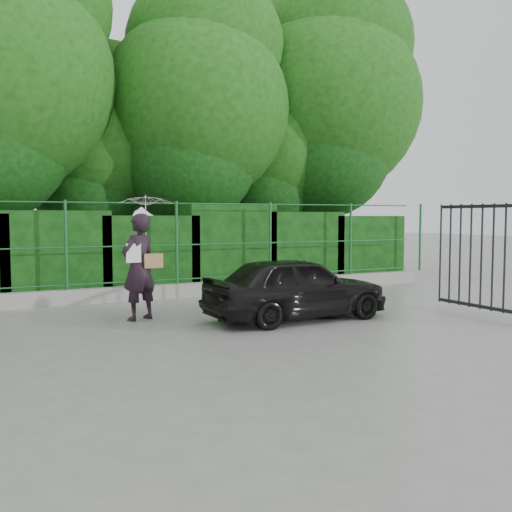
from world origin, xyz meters
name	(u,v)px	position (x,y,z in m)	size (l,w,h in m)	color
ground	(251,339)	(0.00, 0.00, 0.00)	(80.00, 80.00, 0.00)	gray
kerb	(159,292)	(0.00, 4.50, 0.15)	(14.00, 0.25, 0.30)	#9E9E99
fence	(169,243)	(0.22, 4.50, 1.20)	(14.13, 0.06, 1.80)	#185828
hedge	(145,253)	(-0.02, 5.50, 0.94)	(14.20, 1.20, 2.06)	black
trees	(163,110)	(1.14, 7.74, 4.62)	(17.10, 6.15, 8.08)	black
woman	(143,239)	(-0.96, 2.25, 1.38)	(1.00, 0.93, 2.15)	black
car	(296,288)	(1.38, 1.07, 0.55)	(1.30, 3.24, 1.10)	black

